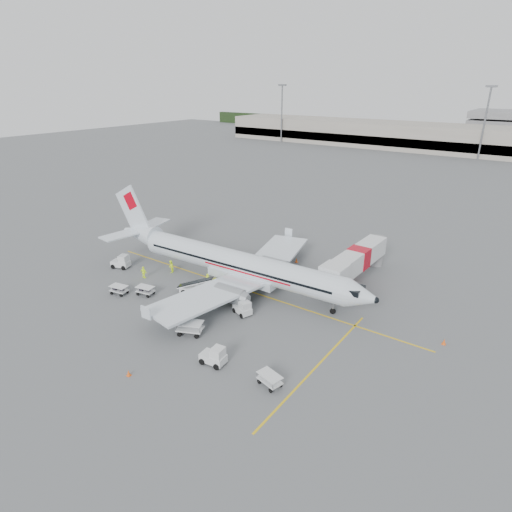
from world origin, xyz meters
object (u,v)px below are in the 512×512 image
Objects in this scene: belt_loader at (197,283)px; tug_mid at (242,307)px; jet_bridge at (358,265)px; tug_aft at (120,261)px; aircraft at (239,248)px; tug_fore at (213,355)px.

tug_mid is (7.21, -0.68, -0.60)m from belt_loader.
jet_bridge is at bearing 25.14° from belt_loader.
tug_aft is (-27.58, -14.78, -1.23)m from jet_bridge.
aircraft is 2.25× the size of jet_bridge.
tug_aft reaches higher than tug_fore.
tug_mid is (-3.20, 8.52, -0.05)m from tug_fore.
jet_bridge is 7.20× the size of tug_fore.
tug_fore is at bearing -62.57° from belt_loader.
jet_bridge reaches higher than tug_aft.
belt_loader reaches higher than tug_fore.
jet_bridge reaches higher than tug_fore.
tug_fore is at bearing -39.11° from tug_aft.
tug_fore is 25.72m from tug_aft.
jet_bridge is 23.94m from tug_fore.
tug_aft is at bearing -166.08° from aircraft.
aircraft is 16.24m from tug_fore.
aircraft is 17.67m from tug_aft.
tug_mid is 20.94m from tug_aft.
aircraft is 6.41m from belt_loader.
jet_bridge is 3.10× the size of belt_loader.
aircraft reaches higher than tug_mid.
belt_loader is (-13.85, -14.46, -0.72)m from jet_bridge.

